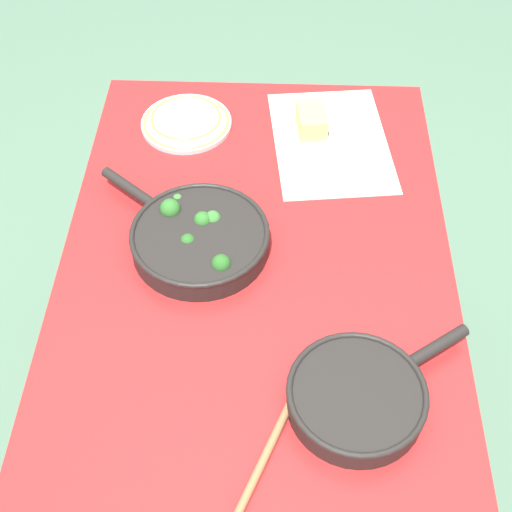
% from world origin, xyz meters
% --- Properties ---
extents(ground_plane, '(14.00, 14.00, 0.00)m').
position_xyz_m(ground_plane, '(0.00, 0.00, 0.00)').
color(ground_plane, '#51755B').
extents(dining_table_red, '(1.25, 0.83, 0.78)m').
position_xyz_m(dining_table_red, '(0.00, 0.00, 0.69)').
color(dining_table_red, red).
rests_on(dining_table_red, ground_plane).
extents(skillet_broccoli, '(0.35, 0.39, 0.07)m').
position_xyz_m(skillet_broccoli, '(-0.04, -0.12, 0.81)').
color(skillet_broccoli, black).
rests_on(skillet_broccoli, dining_table_red).
extents(skillet_eggs, '(0.28, 0.34, 0.05)m').
position_xyz_m(skillet_eggs, '(0.33, 0.19, 0.81)').
color(skillet_eggs, black).
rests_on(skillet_eggs, dining_table_red).
extents(wooden_spoon, '(0.33, 0.15, 0.02)m').
position_xyz_m(wooden_spoon, '(0.38, 0.06, 0.79)').
color(wooden_spoon, '#996B42').
rests_on(wooden_spoon, dining_table_red).
extents(parchment_sheet, '(0.43, 0.32, 0.00)m').
position_xyz_m(parchment_sheet, '(-0.39, 0.17, 0.78)').
color(parchment_sheet, silver).
rests_on(parchment_sheet, dining_table_red).
extents(grater_knife, '(0.24, 0.18, 0.02)m').
position_xyz_m(grater_knife, '(-0.39, 0.16, 0.79)').
color(grater_knife, silver).
rests_on(grater_knife, dining_table_red).
extents(cheese_block, '(0.11, 0.08, 0.05)m').
position_xyz_m(cheese_block, '(-0.44, 0.12, 0.81)').
color(cheese_block, '#EACC66').
rests_on(cheese_block, dining_table_red).
extents(dinner_plate_stack, '(0.23, 0.23, 0.03)m').
position_xyz_m(dinner_plate_stack, '(-0.44, -0.19, 0.79)').
color(dinner_plate_stack, white).
rests_on(dinner_plate_stack, dining_table_red).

